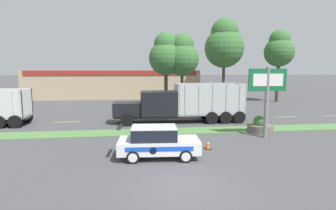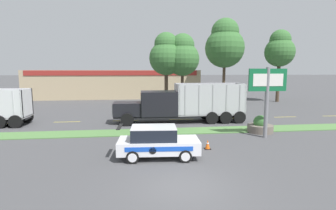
{
  "view_description": "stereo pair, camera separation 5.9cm",
  "coord_description": "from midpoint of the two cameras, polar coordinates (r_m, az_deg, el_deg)",
  "views": [
    {
      "loc": [
        -1.89,
        -10.0,
        4.69
      ],
      "look_at": [
        0.54,
        9.33,
        2.16
      ],
      "focal_mm": 28.0,
      "sensor_mm": 36.0,
      "label": 1
    },
    {
      "loc": [
        -1.83,
        -10.01,
        4.69
      ],
      "look_at": [
        0.54,
        9.33,
        2.16
      ],
      "focal_mm": 28.0,
      "sensor_mm": 36.0,
      "label": 2
    }
  ],
  "objects": [
    {
      "name": "ground_plane",
      "position": [
        11.2,
        3.37,
        -17.36
      ],
      "size": [
        600.0,
        600.0,
        0.0
      ],
      "primitive_type": "plane",
      "color": "#474749"
    },
    {
      "name": "grass_verge",
      "position": [
        20.4,
        -1.58,
        -5.81
      ],
      "size": [
        120.0,
        2.18,
        0.06
      ],
      "primitive_type": "cube",
      "color": "#517F42",
      "rests_on": "ground_plane"
    },
    {
      "name": "centre_line_2",
      "position": [
        27.91,
        -31.9,
        -3.39
      ],
      "size": [
        2.4,
        0.14,
        0.01
      ],
      "primitive_type": "cube",
      "color": "yellow",
      "rests_on": "ground_plane"
    },
    {
      "name": "centre_line_3",
      "position": [
        26.09,
        -21.06,
        -3.44
      ],
      "size": [
        2.4,
        0.14,
        0.01
      ],
      "primitive_type": "cube",
      "color": "yellow",
      "rests_on": "ground_plane"
    },
    {
      "name": "centre_line_4",
      "position": [
        25.32,
        -9.11,
        -3.36
      ],
      "size": [
        2.4,
        0.14,
        0.01
      ],
      "primitive_type": "cube",
      "color": "yellow",
      "rests_on": "ground_plane"
    },
    {
      "name": "centre_line_5",
      "position": [
        25.68,
        3.04,
        -3.12
      ],
      "size": [
        2.4,
        0.14,
        0.01
      ],
      "primitive_type": "cube",
      "color": "yellow",
      "rests_on": "ground_plane"
    },
    {
      "name": "centre_line_6",
      "position": [
        27.13,
        14.36,
        -2.77
      ],
      "size": [
        2.4,
        0.14,
        0.01
      ],
      "primitive_type": "cube",
      "color": "yellow",
      "rests_on": "ground_plane"
    },
    {
      "name": "centre_line_7",
      "position": [
        29.52,
        24.18,
        -2.38
      ],
      "size": [
        2.4,
        0.14,
        0.01
      ],
      "primitive_type": "cube",
      "color": "yellow",
      "rests_on": "ground_plane"
    },
    {
      "name": "centre_line_8",
      "position": [
        32.63,
        32.33,
        -2.01
      ],
      "size": [
        2.4,
        0.14,
        0.01
      ],
      "primitive_type": "cube",
      "color": "yellow",
      "rests_on": "ground_plane"
    },
    {
      "name": "dump_truck_mid",
      "position": [
        23.93,
        0.78,
        -0.08
      ],
      "size": [
        11.91,
        2.74,
        3.55
      ],
      "color": "black",
      "rests_on": "ground_plane"
    },
    {
      "name": "rally_car",
      "position": [
        14.37,
        -2.27,
        -7.98
      ],
      "size": [
        4.48,
        2.24,
        1.75
      ],
      "color": "white",
      "rests_on": "ground_plane"
    },
    {
      "name": "store_sign_post",
      "position": [
        19.46,
        20.87,
        3.46
      ],
      "size": [
        2.72,
        0.28,
        4.96
      ],
      "color": "gray",
      "rests_on": "ground_plane"
    },
    {
      "name": "stone_planter",
      "position": [
        21.45,
        19.52,
        -4.38
      ],
      "size": [
        1.94,
        1.94,
        1.32
      ],
      "color": "#6B6056",
      "rests_on": "ground_plane"
    },
    {
      "name": "traffic_cone",
      "position": [
        16.19,
        8.72,
        -8.48
      ],
      "size": [
        0.38,
        0.38,
        0.58
      ],
      "color": "black",
      "rests_on": "ground_plane"
    },
    {
      "name": "store_building_backdrop",
      "position": [
        49.69,
        -11.15,
        4.65
      ],
      "size": [
        29.06,
        12.1,
        4.83
      ],
      "color": "tan",
      "rests_on": "ground_plane"
    },
    {
      "name": "tree_behind_left",
      "position": [
        33.41,
        -0.33,
        10.83
      ],
      "size": [
        4.28,
        4.28,
        9.5
      ],
      "color": "#473828",
      "rests_on": "ground_plane"
    },
    {
      "name": "tree_behind_centre",
      "position": [
        33.49,
        3.23,
        10.64
      ],
      "size": [
        4.23,
        4.23,
        9.36
      ],
      "color": "#473828",
      "rests_on": "ground_plane"
    },
    {
      "name": "tree_behind_right",
      "position": [
        41.58,
        12.3,
        12.8
      ],
      "size": [
        5.94,
        5.94,
        12.59
      ],
      "color": "#473828",
      "rests_on": "ground_plane"
    },
    {
      "name": "tree_behind_far_right",
      "position": [
        43.57,
        23.19,
        11.07
      ],
      "size": [
        4.41,
        4.41,
        10.84
      ],
      "color": "#473828",
      "rests_on": "ground_plane"
    }
  ]
}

